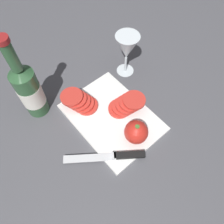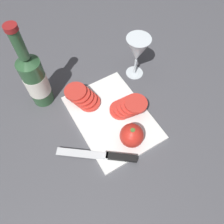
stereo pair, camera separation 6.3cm
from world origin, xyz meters
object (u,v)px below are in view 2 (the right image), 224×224
at_px(wine_bottle, 35,79).
at_px(wine_glass, 137,51).
at_px(tomato_slice_stack_near, 128,107).
at_px(whole_tomato, 132,135).
at_px(tomato_slice_stack_far, 83,97).
at_px(knife, 112,156).

bearing_deg(wine_bottle, wine_glass, -100.78).
bearing_deg(wine_glass, tomato_slice_stack_near, 138.62).
height_order(whole_tomato, tomato_slice_stack_far, whole_tomato).
relative_size(knife, tomato_slice_stack_near, 1.78).
height_order(wine_bottle, tomato_slice_stack_near, wine_bottle).
height_order(wine_glass, tomato_slice_stack_near, wine_glass).
height_order(wine_bottle, wine_glass, wine_bottle).
height_order(wine_glass, whole_tomato, wine_glass).
bearing_deg(whole_tomato, wine_bottle, 30.23).
distance_m(knife, tomato_slice_stack_far, 0.23).
bearing_deg(whole_tomato, wine_glass, -36.18).
xyz_separation_m(wine_glass, whole_tomato, (-0.24, 0.17, -0.07)).
xyz_separation_m(tomato_slice_stack_near, tomato_slice_stack_far, (0.12, 0.11, 0.00)).
bearing_deg(whole_tomato, tomato_slice_stack_far, 16.06).
bearing_deg(whole_tomato, tomato_slice_stack_near, -27.65).
relative_size(whole_tomato, knife, 0.36).
bearing_deg(tomato_slice_stack_near, whole_tomato, 152.35).
relative_size(wine_bottle, wine_glass, 1.86).
bearing_deg(tomato_slice_stack_far, wine_bottle, 52.01).
height_order(whole_tomato, knife, whole_tomato).
height_order(knife, tomato_slice_stack_near, tomato_slice_stack_near).
bearing_deg(wine_bottle, whole_tomato, -149.77).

